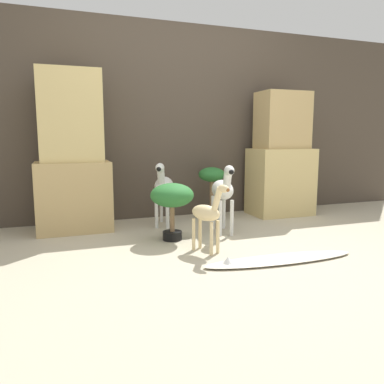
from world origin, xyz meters
name	(u,v)px	position (x,y,z in m)	size (l,w,h in m)	color
ground_plane	(238,255)	(0.00, 0.00, 0.00)	(14.00, 14.00, 0.00)	#B2A88E
wall_back	(177,122)	(0.00, 1.65, 1.10)	(6.40, 0.08, 2.20)	#473D33
rock_pillar_left	(72,160)	(-1.19, 1.28, 0.71)	(0.71, 0.48, 1.57)	tan
rock_pillar_right	(281,161)	(1.19, 1.28, 0.65)	(0.71, 0.48, 1.45)	#D1B775
zebra_right	(223,190)	(0.17, 0.69, 0.42)	(0.25, 0.53, 0.68)	silver
zebra_left	(164,186)	(-0.30, 1.17, 0.42)	(0.34, 0.52, 0.68)	silver
giraffe_figurine	(208,213)	(-0.20, 0.16, 0.32)	(0.25, 0.38, 0.57)	beige
potted_palm_front	(172,198)	(-0.37, 0.61, 0.38)	(0.39, 0.39, 0.52)	black
potted_palm_back	(212,181)	(0.32, 1.34, 0.43)	(0.30, 0.30, 0.59)	black
surfboard	(279,259)	(0.23, -0.23, 0.02)	(1.24, 0.29, 0.08)	silver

